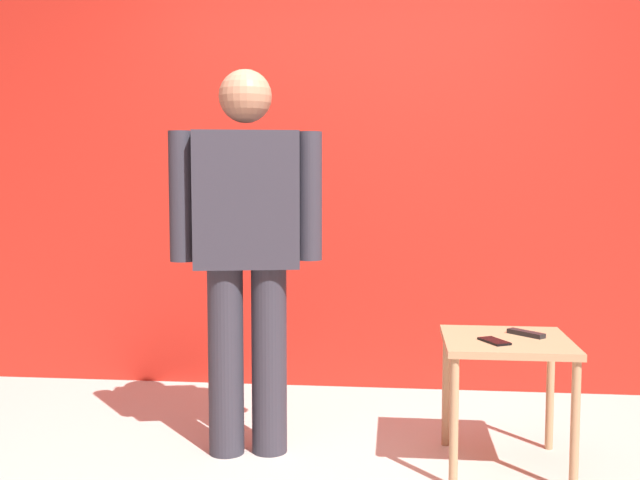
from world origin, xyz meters
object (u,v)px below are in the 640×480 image
at_px(side_table, 506,358).
at_px(cell_phone, 494,341).
at_px(standing_person, 247,242).
at_px(tv_remote, 526,333).

xyz_separation_m(side_table, cell_phone, (-0.06, -0.08, 0.09)).
distance_m(standing_person, tv_remote, 1.28).
bearing_deg(cell_phone, tv_remote, 15.67).
height_order(side_table, cell_phone, cell_phone).
distance_m(standing_person, cell_phone, 1.14).
distance_m(standing_person, side_table, 1.23).
bearing_deg(cell_phone, side_table, 24.95).
bearing_deg(side_table, cell_phone, -127.27).
relative_size(side_table, cell_phone, 3.90).
height_order(standing_person, tv_remote, standing_person).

